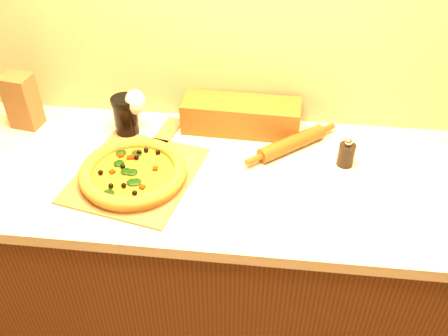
{
  "coord_description": "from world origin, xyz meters",
  "views": [
    {
      "loc": [
        0.13,
        0.2,
        1.93
      ],
      "look_at": [
        -0.01,
        1.38,
        0.96
      ],
      "focal_mm": 40.0,
      "sensor_mm": 36.0,
      "label": 1
    }
  ],
  "objects_px": {
    "pizza_peel": "(138,172)",
    "pepper_grinder": "(346,154)",
    "rolling_pin": "(292,143)",
    "dark_jar": "(126,116)",
    "pizza": "(133,173)",
    "wine_glass": "(136,103)"
  },
  "relations": [
    {
      "from": "pepper_grinder",
      "to": "rolling_pin",
      "type": "relative_size",
      "value": 0.34
    },
    {
      "from": "rolling_pin",
      "to": "dark_jar",
      "type": "bearing_deg",
      "value": 176.53
    },
    {
      "from": "pizza_peel",
      "to": "wine_glass",
      "type": "relative_size",
      "value": 3.24
    },
    {
      "from": "pepper_grinder",
      "to": "pizza",
      "type": "bearing_deg",
      "value": -166.94
    },
    {
      "from": "pizza",
      "to": "wine_glass",
      "type": "height_order",
      "value": "wine_glass"
    },
    {
      "from": "rolling_pin",
      "to": "wine_glass",
      "type": "xyz_separation_m",
      "value": [
        -0.54,
        0.04,
        0.1
      ]
    },
    {
      "from": "pizza",
      "to": "pepper_grinder",
      "type": "relative_size",
      "value": 3.25
    },
    {
      "from": "rolling_pin",
      "to": "pizza",
      "type": "bearing_deg",
      "value": -156.35
    },
    {
      "from": "pepper_grinder",
      "to": "dark_jar",
      "type": "height_order",
      "value": "dark_jar"
    },
    {
      "from": "pizza_peel",
      "to": "dark_jar",
      "type": "relative_size",
      "value": 4.0
    },
    {
      "from": "pepper_grinder",
      "to": "pizza_peel",
      "type": "bearing_deg",
      "value": -169.84
    },
    {
      "from": "rolling_pin",
      "to": "dark_jar",
      "type": "distance_m",
      "value": 0.58
    },
    {
      "from": "pizza_peel",
      "to": "pepper_grinder",
      "type": "xyz_separation_m",
      "value": [
        0.67,
        0.12,
        0.04
      ]
    },
    {
      "from": "pizza",
      "to": "dark_jar",
      "type": "distance_m",
      "value": 0.27
    },
    {
      "from": "pizza_peel",
      "to": "wine_glass",
      "type": "distance_m",
      "value": 0.25
    },
    {
      "from": "pizza",
      "to": "wine_glass",
      "type": "bearing_deg",
      "value": 100.25
    },
    {
      "from": "rolling_pin",
      "to": "dark_jar",
      "type": "height_order",
      "value": "dark_jar"
    },
    {
      "from": "pizza",
      "to": "wine_glass",
      "type": "xyz_separation_m",
      "value": [
        -0.05,
        0.25,
        0.09
      ]
    },
    {
      "from": "pizza_peel",
      "to": "pepper_grinder",
      "type": "distance_m",
      "value": 0.68
    },
    {
      "from": "dark_jar",
      "to": "pizza_peel",
      "type": "bearing_deg",
      "value": -67.4
    },
    {
      "from": "pizza",
      "to": "dark_jar",
      "type": "relative_size",
      "value": 2.36
    },
    {
      "from": "pizza",
      "to": "pepper_grinder",
      "type": "distance_m",
      "value": 0.69
    }
  ]
}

